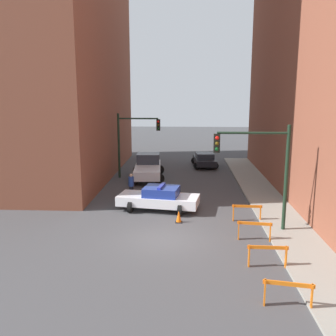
# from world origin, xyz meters

# --- Properties ---
(ground_plane) EXTENTS (120.00, 120.00, 0.00)m
(ground_plane) POSITION_xyz_m (0.00, 0.00, 0.00)
(ground_plane) COLOR #424244
(sidewalk_right) EXTENTS (2.40, 44.00, 0.12)m
(sidewalk_right) POSITION_xyz_m (6.20, 0.00, 0.06)
(sidewalk_right) COLOR gray
(sidewalk_right) RESTS_ON ground_plane
(building_corner_left) EXTENTS (14.00, 20.00, 25.56)m
(building_corner_left) POSITION_xyz_m (-12.00, 14.00, 12.78)
(building_corner_left) COLOR brown
(building_corner_left) RESTS_ON ground_plane
(traffic_light_near) EXTENTS (3.64, 0.35, 5.20)m
(traffic_light_near) POSITION_xyz_m (4.73, 1.26, 3.53)
(traffic_light_near) COLOR black
(traffic_light_near) RESTS_ON sidewalk_right
(traffic_light_far) EXTENTS (3.44, 0.35, 5.20)m
(traffic_light_far) POSITION_xyz_m (-3.30, 12.94, 3.40)
(traffic_light_far) COLOR black
(traffic_light_far) RESTS_ON ground_plane
(police_car) EXTENTS (4.94, 2.83, 1.52)m
(police_car) POSITION_xyz_m (-0.54, 4.46, 0.72)
(police_car) COLOR white
(police_car) RESTS_ON ground_plane
(white_truck) EXTENTS (2.87, 5.52, 1.90)m
(white_truck) POSITION_xyz_m (-2.04, 12.78, 0.91)
(white_truck) COLOR silver
(white_truck) RESTS_ON ground_plane
(parked_car_near) EXTENTS (2.47, 4.42, 1.31)m
(parked_car_near) POSITION_xyz_m (2.75, 17.96, 0.67)
(parked_car_near) COLOR black
(parked_car_near) RESTS_ON ground_plane
(pedestrian_crossing) EXTENTS (0.46, 0.46, 1.66)m
(pedestrian_crossing) POSITION_xyz_m (-2.53, 6.85, 0.86)
(pedestrian_crossing) COLOR black
(pedestrian_crossing) RESTS_ON ground_plane
(barrier_front) EXTENTS (1.59, 0.41, 0.90)m
(barrier_front) POSITION_xyz_m (4.33, -5.60, 0.62)
(barrier_front) COLOR orange
(barrier_front) RESTS_ON ground_plane
(barrier_mid) EXTENTS (1.60, 0.19, 0.90)m
(barrier_mid) POSITION_xyz_m (4.28, -2.73, 0.62)
(barrier_mid) COLOR orange
(barrier_mid) RESTS_ON ground_plane
(barrier_back) EXTENTS (1.59, 0.35, 0.90)m
(barrier_back) POSITION_xyz_m (4.25, 0.02, 0.62)
(barrier_back) COLOR orange
(barrier_back) RESTS_ON ground_plane
(barrier_corner) EXTENTS (1.60, 0.20, 0.90)m
(barrier_corner) POSITION_xyz_m (4.33, 2.72, 0.62)
(barrier_corner) COLOR orange
(barrier_corner) RESTS_ON ground_plane
(traffic_cone) EXTENTS (0.36, 0.36, 0.66)m
(traffic_cone) POSITION_xyz_m (0.67, 2.33, 0.32)
(traffic_cone) COLOR black
(traffic_cone) RESTS_ON ground_plane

